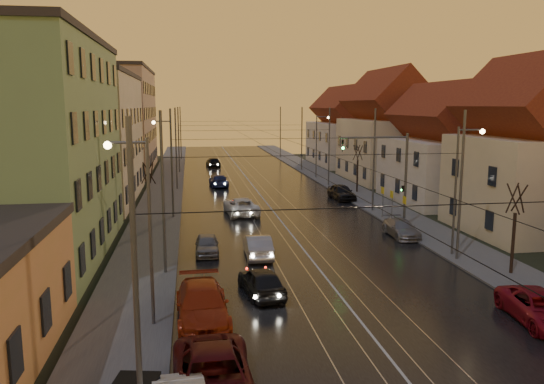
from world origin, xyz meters
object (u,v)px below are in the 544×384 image
street_lamp_2 (168,153)px  parked_right_0 (541,309)px  parked_right_1 (401,228)px  parked_left_2 (202,305)px  driving_car_3 (219,181)px  parked_left_1 (214,378)px  driving_car_4 (213,162)px  driving_car_1 (258,246)px  driving_car_0 (261,281)px  parked_right_2 (342,192)px  street_lamp_0 (142,214)px  street_lamp_1 (461,178)px  parked_left_3 (207,245)px  driving_car_2 (241,206)px  traffic_light_mast (393,168)px  street_lamp_3 (319,140)px

street_lamp_2 → parked_right_0: size_ratio=1.66×
street_lamp_2 → parked_right_1: street_lamp_2 is taller
parked_left_2 → driving_car_3: bearing=83.8°
parked_left_1 → parked_right_1: size_ratio=1.30×
driving_car_4 → parked_left_1: bearing=82.2°
driving_car_1 → driving_car_4: 48.25m
driving_car_0 → parked_right_2: size_ratio=0.93×
street_lamp_0 → street_lamp_1: (18.21, 8.00, 0.00)m
street_lamp_1 → parked_left_2: 18.13m
street_lamp_1 → parked_left_3: street_lamp_1 is taller
parked_left_1 → street_lamp_2: bearing=92.9°
street_lamp_1 → parked_right_2: (-1.50, 20.23, -4.12)m
driving_car_2 → parked_left_3: (-3.27, -11.67, -0.13)m
driving_car_2 → parked_left_1: (-3.62, -28.56, 0.02)m
parked_left_3 → parked_right_1: (13.80, 2.34, -0.00)m
traffic_light_mast → driving_car_2: size_ratio=1.34×
parked_right_0 → parked_right_2: 30.41m
street_lamp_3 → driving_car_1: street_lamp_3 is taller
traffic_light_mast → parked_right_1: bearing=-97.9°
street_lamp_0 → driving_car_2: street_lamp_0 is taller
street_lamp_3 → driving_car_0: size_ratio=1.92×
traffic_light_mast → driving_car_3: 25.88m
street_lamp_3 → traffic_light_mast: 28.03m
driving_car_4 → street_lamp_0: bearing=79.4°
parked_right_0 → parked_right_1: bearing=96.7°
driving_car_2 → street_lamp_2: bearing=-46.6°
parked_left_1 → parked_left_2: 6.29m
street_lamp_2 → driving_car_4: (5.42, 29.90, -4.11)m
driving_car_0 → driving_car_4: driving_car_4 is taller
parked_left_2 → parked_left_1: bearing=-90.2°
driving_car_3 → parked_left_3: driving_car_3 is taller
traffic_light_mast → parked_right_0: size_ratio=1.49×
traffic_light_mast → driving_car_1: 13.39m
street_lamp_3 → parked_right_1: (-1.50, -30.85, -4.27)m
traffic_light_mast → driving_car_4: 43.66m
street_lamp_0 → driving_car_0: (5.31, 3.07, -4.18)m
driving_car_1 → parked_right_2: parked_right_2 is taller
street_lamp_2 → parked_right_2: size_ratio=1.78×
driving_car_0 → street_lamp_0: bearing=22.3°
driving_car_0 → driving_car_1: bearing=-103.5°
street_lamp_0 → parked_left_2: 4.74m
parked_left_1 → parked_left_2: (-0.20, 6.29, 0.02)m
parked_right_1 → street_lamp_1: bearing=-72.9°
parked_right_2 → parked_left_3: bearing=-132.6°
street_lamp_2 → parked_left_3: 17.95m
parked_left_2 → parked_right_1: size_ratio=1.27×
driving_car_0 → parked_right_0: 12.55m
driving_car_3 → driving_car_2: bearing=90.8°
driving_car_1 → parked_left_3: driving_car_1 is taller
parked_left_2 → parked_right_2: (14.34, 28.01, -0.01)m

